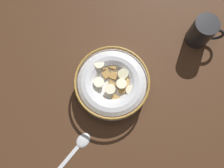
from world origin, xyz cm
name	(u,v)px	position (x,y,z in cm)	size (l,w,h in cm)	color
ground_plane	(112,87)	(0.00, 0.00, -1.00)	(136.51, 136.51, 2.00)	#472B19
cereal_bowl	(112,84)	(0.01, -0.01, 3.17)	(19.63, 19.63, 6.07)	silver
spoon	(78,147)	(-5.32, -17.83, 0.34)	(9.05, 14.75, 0.80)	silver
coffee_mug	(202,32)	(21.38, 19.61, 4.40)	(9.46, 6.60, 8.80)	#262628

